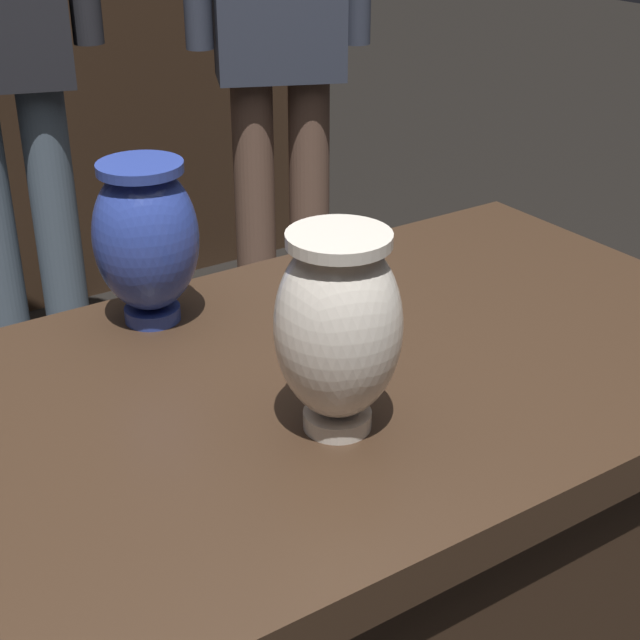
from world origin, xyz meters
The scene contains 4 objects.
display_plinth centered at (0.00, 0.00, 0.40)m, with size 1.20×0.64×0.80m.
vase_centerpiece centered at (-0.03, -0.11, 0.92)m, with size 0.13×0.13×0.22m.
vase_tall_behind centered at (-0.08, 0.23, 0.91)m, with size 0.13×0.13×0.21m.
visitor_near_right centered at (0.77, 1.31, 0.96)m, with size 0.44×0.29×1.63m.
Camera 1 is at (-0.52, -0.81, 1.36)m, focal length 53.78 mm.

